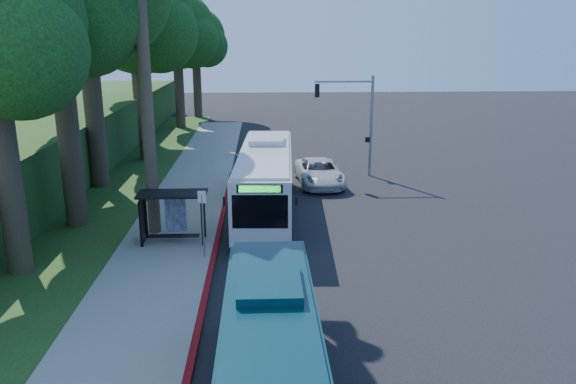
{
  "coord_description": "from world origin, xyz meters",
  "views": [
    {
      "loc": [
        -2.73,
        -28.4,
        9.66
      ],
      "look_at": [
        -1.39,
        1.0,
        1.39
      ],
      "focal_mm": 35.0,
      "sensor_mm": 36.0,
      "label": 1
    }
  ],
  "objects_px": {
    "pickup": "(319,172)",
    "teal_bus": "(271,375)",
    "bus_shelter": "(168,207)",
    "white_bus": "(266,180)"
  },
  "relations": [
    {
      "from": "white_bus",
      "to": "teal_bus",
      "type": "bearing_deg",
      "value": -87.46
    },
    {
      "from": "bus_shelter",
      "to": "pickup",
      "type": "height_order",
      "value": "bus_shelter"
    },
    {
      "from": "teal_bus",
      "to": "pickup",
      "type": "distance_m",
      "value": 24.42
    },
    {
      "from": "bus_shelter",
      "to": "white_bus",
      "type": "distance_m",
      "value": 6.53
    },
    {
      "from": "bus_shelter",
      "to": "pickup",
      "type": "bearing_deg",
      "value": 52.02
    },
    {
      "from": "pickup",
      "to": "white_bus",
      "type": "bearing_deg",
      "value": -124.8
    },
    {
      "from": "pickup",
      "to": "bus_shelter",
      "type": "bearing_deg",
      "value": -131.87
    },
    {
      "from": "pickup",
      "to": "teal_bus",
      "type": "bearing_deg",
      "value": -102.38
    },
    {
      "from": "bus_shelter",
      "to": "white_bus",
      "type": "xyz_separation_m",
      "value": [
        4.66,
        4.57,
        0.11
      ]
    },
    {
      "from": "teal_bus",
      "to": "bus_shelter",
      "type": "bearing_deg",
      "value": 108.85
    }
  ]
}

